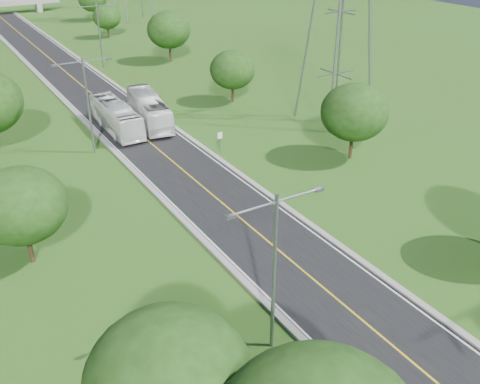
% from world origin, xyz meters
% --- Properties ---
extents(ground, '(260.00, 260.00, 0.00)m').
position_xyz_m(ground, '(0.00, 60.00, 0.00)').
color(ground, '#305518').
rests_on(ground, ground).
extents(road, '(8.00, 150.00, 0.06)m').
position_xyz_m(road, '(0.00, 66.00, 0.03)').
color(road, black).
rests_on(road, ground).
extents(curb_left, '(0.50, 150.00, 0.22)m').
position_xyz_m(curb_left, '(-4.25, 66.00, 0.11)').
color(curb_left, gray).
rests_on(curb_left, ground).
extents(curb_right, '(0.50, 150.00, 0.22)m').
position_xyz_m(curb_right, '(4.25, 66.00, 0.11)').
color(curb_right, gray).
rests_on(curb_right, ground).
extents(speed_limit_sign, '(0.55, 0.09, 2.40)m').
position_xyz_m(speed_limit_sign, '(5.20, 37.98, 1.60)').
color(speed_limit_sign, slate).
rests_on(speed_limit_sign, ground).
extents(streetlight_near_left, '(5.90, 0.25, 10.00)m').
position_xyz_m(streetlight_near_left, '(-6.00, 12.00, 5.94)').
color(streetlight_near_left, slate).
rests_on(streetlight_near_left, ground).
extents(streetlight_mid_left, '(5.90, 0.25, 10.00)m').
position_xyz_m(streetlight_mid_left, '(-6.00, 45.00, 5.94)').
color(streetlight_mid_left, slate).
rests_on(streetlight_mid_left, ground).
extents(streetlight_far_right, '(5.90, 0.25, 10.00)m').
position_xyz_m(streetlight_far_right, '(6.00, 78.00, 5.94)').
color(streetlight_far_right, slate).
rests_on(streetlight_far_right, ground).
extents(tree_la, '(7.14, 7.14, 8.30)m').
position_xyz_m(tree_la, '(-14.00, 8.00, 5.27)').
color(tree_la, black).
rests_on(tree_la, ground).
extents(tree_lb, '(6.30, 6.30, 7.33)m').
position_xyz_m(tree_lb, '(-16.00, 28.00, 4.64)').
color(tree_lb, black).
rests_on(tree_lb, ground).
extents(tree_rb, '(6.72, 6.72, 7.82)m').
position_xyz_m(tree_rb, '(16.00, 30.00, 4.95)').
color(tree_rb, black).
rests_on(tree_rb, ground).
extents(tree_rc, '(5.88, 5.88, 6.84)m').
position_xyz_m(tree_rc, '(15.00, 52.00, 4.33)').
color(tree_rc, black).
rests_on(tree_rc, ground).
extents(tree_rd, '(7.14, 7.14, 8.30)m').
position_xyz_m(tree_rd, '(17.00, 76.00, 5.27)').
color(tree_rd, black).
rests_on(tree_rd, ground).
extents(tree_re, '(5.46, 5.46, 6.35)m').
position_xyz_m(tree_re, '(14.50, 100.00, 4.02)').
color(tree_re, black).
rests_on(tree_re, ground).
extents(tree_rf, '(6.30, 6.30, 7.33)m').
position_xyz_m(tree_rf, '(18.00, 120.00, 4.64)').
color(tree_rf, black).
rests_on(tree_rf, ground).
extents(bus_outbound, '(4.86, 12.59, 3.42)m').
position_xyz_m(bus_outbound, '(2.34, 49.99, 1.77)').
color(bus_outbound, white).
rests_on(bus_outbound, road).
extents(bus_inbound, '(2.97, 11.76, 3.26)m').
position_xyz_m(bus_inbound, '(-1.74, 49.93, 1.69)').
color(bus_inbound, white).
rests_on(bus_inbound, road).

